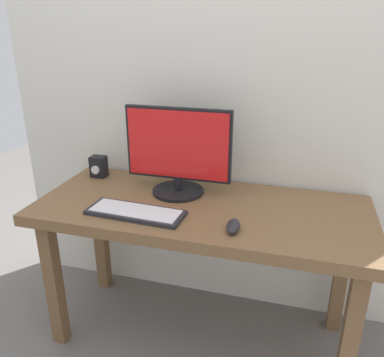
{
  "coord_description": "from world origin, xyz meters",
  "views": [
    {
      "loc": [
        0.38,
        -1.47,
        1.43
      ],
      "look_at": [
        -0.04,
        0.0,
        0.82
      ],
      "focal_mm": 36.35,
      "sensor_mm": 36.0,
      "label": 1
    }
  ],
  "objects_px": {
    "monitor": "(178,152)",
    "keyboard_primary": "(136,212)",
    "audio_controller": "(99,167)",
    "mouse": "(233,226)",
    "desk": "(201,223)"
  },
  "relations": [
    {
      "from": "desk",
      "to": "monitor",
      "type": "relative_size",
      "value": 2.96
    },
    {
      "from": "monitor",
      "to": "audio_controller",
      "type": "relative_size",
      "value": 4.52
    },
    {
      "from": "desk",
      "to": "audio_controller",
      "type": "relative_size",
      "value": 13.39
    },
    {
      "from": "monitor",
      "to": "keyboard_primary",
      "type": "distance_m",
      "value": 0.34
    },
    {
      "from": "desk",
      "to": "audio_controller",
      "type": "distance_m",
      "value": 0.64
    },
    {
      "from": "monitor",
      "to": "keyboard_primary",
      "type": "relative_size",
      "value": 1.18
    },
    {
      "from": "desk",
      "to": "monitor",
      "type": "distance_m",
      "value": 0.33
    },
    {
      "from": "desk",
      "to": "keyboard_primary",
      "type": "relative_size",
      "value": 3.49
    },
    {
      "from": "mouse",
      "to": "audio_controller",
      "type": "height_order",
      "value": "audio_controller"
    },
    {
      "from": "audio_controller",
      "to": "mouse",
      "type": "bearing_deg",
      "value": -25.8
    },
    {
      "from": "monitor",
      "to": "audio_controller",
      "type": "distance_m",
      "value": 0.48
    },
    {
      "from": "keyboard_primary",
      "to": "desk",
      "type": "bearing_deg",
      "value": 33.31
    },
    {
      "from": "desk",
      "to": "keyboard_primary",
      "type": "height_order",
      "value": "keyboard_primary"
    },
    {
      "from": "desk",
      "to": "audio_controller",
      "type": "bearing_deg",
      "value": 162.19
    },
    {
      "from": "keyboard_primary",
      "to": "monitor",
      "type": "bearing_deg",
      "value": 69.53
    }
  ]
}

